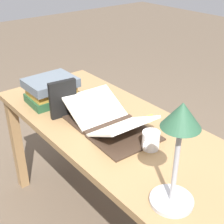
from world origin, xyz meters
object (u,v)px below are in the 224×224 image
object	(u,v)px
open_book	(108,121)
pencil	(140,119)
book_stack_tall	(51,90)
book_standing_upright	(63,99)
coffee_mug	(150,141)
reading_lamp	(179,138)

from	to	relation	value
open_book	pencil	distance (m)	0.18
open_book	book_stack_tall	xyz separation A→B (m)	(0.43, 0.08, 0.04)
book_standing_upright	coffee_mug	distance (m)	0.53
coffee_mug	pencil	bearing A→B (deg)	-33.35
coffee_mug	pencil	size ratio (longest dim) A/B	0.63
book_standing_upright	reading_lamp	size ratio (longest dim) A/B	0.50
book_standing_upright	coffee_mug	world-z (taller)	book_standing_upright
book_standing_upright	reading_lamp	xyz separation A→B (m)	(-0.79, 0.03, 0.18)
book_standing_upright	open_book	bearing A→B (deg)	-146.96
book_standing_upright	reading_lamp	distance (m)	0.81
book_standing_upright	pencil	xyz separation A→B (m)	(-0.28, -0.29, -0.10)
open_book	pencil	xyz separation A→B (m)	(-0.05, -0.17, -0.03)
book_stack_tall	reading_lamp	world-z (taller)	reading_lamp
book_stack_tall	book_standing_upright	xyz separation A→B (m)	(-0.20, 0.04, 0.03)
book_stack_tall	reading_lamp	size ratio (longest dim) A/B	0.69
reading_lamp	book_stack_tall	bearing A→B (deg)	-4.17
open_book	reading_lamp	world-z (taller)	reading_lamp
book_standing_upright	pencil	distance (m)	0.42
reading_lamp	coffee_mug	distance (m)	0.41
reading_lamp	coffee_mug	size ratio (longest dim) A/B	3.77
coffee_mug	book_standing_upright	bearing A→B (deg)	15.79
coffee_mug	pencil	distance (m)	0.27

